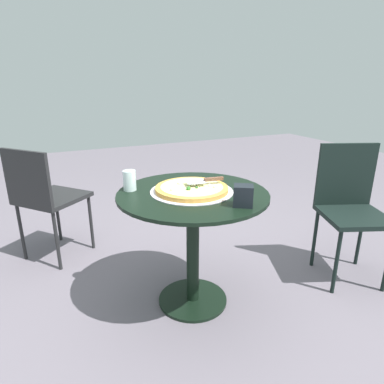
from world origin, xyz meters
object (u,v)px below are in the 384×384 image
pizza_on_tray (192,189)px  drinking_cup (130,180)px  patio_chair_near (44,194)px  patio_chair_far (350,202)px  patio_table (193,223)px  napkin_dispenser (243,196)px  pizza_server (205,180)px

pizza_on_tray → drinking_cup: drinking_cup is taller
patio_chair_near → patio_chair_far: patio_chair_far is taller
patio_chair_far → patio_table: bearing=82.8°
patio_table → drinking_cup: bearing=59.0°
patio_chair_far → drinking_cup: bearing=77.0°
drinking_cup → pizza_on_tray: bearing=-118.8°
drinking_cup → napkin_dispenser: bearing=-137.1°
patio_chair_near → pizza_server: bearing=-137.6°
patio_table → napkin_dispenser: 0.39m
napkin_dispenser → patio_table: bearing=-32.0°
pizza_on_tray → patio_chair_near: size_ratio=0.54×
pizza_server → drinking_cup: 0.41m
patio_chair_near → patio_chair_far: 2.07m
napkin_dispenser → patio_chair_near: 1.49m
patio_table → patio_chair_near: 1.16m
pizza_on_tray → patio_table: bearing=173.4°
drinking_cup → patio_chair_near: patio_chair_near is taller
pizza_server → napkin_dispenser: 0.30m
patio_table → patio_chair_far: 1.07m
patio_table → patio_chair_near: patio_chair_near is taller
pizza_server → patio_chair_near: 1.23m
patio_chair_far → pizza_server: bearing=81.3°
drinking_cup → patio_chair_near: bearing=30.9°
patio_table → pizza_on_tray: size_ratio=1.82×
pizza_on_tray → drinking_cup: 0.34m
drinking_cup → napkin_dispenser: (-0.46, -0.43, -0.00)m
pizza_server → napkin_dispenser: (-0.30, -0.05, -0.00)m
pizza_on_tray → drinking_cup: bearing=61.2°
napkin_dispenser → patio_chair_near: bearing=-20.9°
drinking_cup → patio_chair_near: 0.88m
patio_chair_far → napkin_dispenser: bearing=99.1°
pizza_server → patio_chair_near: bearing=42.4°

